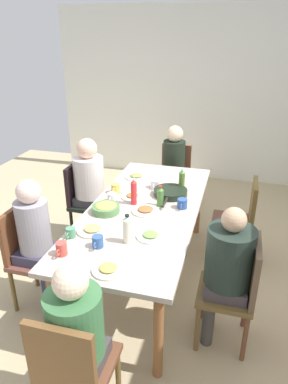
# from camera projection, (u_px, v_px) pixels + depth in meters

# --- Properties ---
(ground_plane) EXTENTS (6.76, 6.76, 0.00)m
(ground_plane) POSITION_uv_depth(u_px,v_px,m) (144.00, 277.00, 3.43)
(ground_plane) COLOR tan
(wall_left) EXTENTS (0.12, 4.31, 2.60)m
(wall_left) POSITION_uv_depth(u_px,v_px,m) (193.00, 96.00, 5.42)
(wall_left) COLOR silver
(wall_left) RESTS_ON ground_plane
(dining_table) EXTENTS (2.21, 0.95, 0.78)m
(dining_table) POSITION_uv_depth(u_px,v_px,m) (144.00, 215.00, 3.14)
(dining_table) COLOR #BDAC9D
(dining_table) RESTS_ON ground_plane
(chair_0) EXTENTS (0.40, 0.40, 0.90)m
(chair_0) POSITION_uv_depth(u_px,v_px,m) (174.00, 176.00, 4.52)
(chair_0) COLOR brown
(chair_0) RESTS_ON ground_plane
(person_0) EXTENTS (0.30, 0.30, 1.18)m
(person_0) POSITION_uv_depth(u_px,v_px,m) (174.00, 164.00, 4.36)
(person_0) COLOR #464148
(person_0) RESTS_ON ground_plane
(chair_1) EXTENTS (0.40, 0.40, 0.90)m
(chair_1) POSITION_uv_depth(u_px,v_px,m) (29.00, 252.00, 2.94)
(chair_1) COLOR brown
(chair_1) RESTS_ON ground_plane
(person_1) EXTENTS (0.30, 0.30, 1.17)m
(person_1) POSITION_uv_depth(u_px,v_px,m) (36.00, 235.00, 2.85)
(person_1) COLOR navy
(person_1) RESTS_ON ground_plane
(chair_2) EXTENTS (0.40, 0.40, 0.90)m
(chair_2) POSITION_uv_depth(u_px,v_px,m) (84.00, 198.00, 3.91)
(chair_2) COLOR black
(chair_2) RESTS_ON ground_plane
(person_2) EXTENTS (0.33, 0.33, 1.20)m
(person_2) POSITION_uv_depth(u_px,v_px,m) (90.00, 181.00, 3.80)
(person_2) COLOR #453738
(person_2) RESTS_ON ground_plane
(chair_3) EXTENTS (0.40, 0.40, 0.90)m
(chair_3) POSITION_uv_depth(u_px,v_px,m) (237.00, 287.00, 2.53)
(chair_3) COLOR brown
(chair_3) RESTS_ON ground_plane
(person_3) EXTENTS (0.34, 0.34, 1.14)m
(person_3) POSITION_uv_depth(u_px,v_px,m) (227.00, 264.00, 2.47)
(person_3) COLOR #43413E
(person_3) RESTS_ON ground_plane
(chair_4) EXTENTS (0.40, 0.40, 0.90)m
(chair_4) POSITION_uv_depth(u_px,v_px,m) (241.00, 217.00, 3.50)
(chair_4) COLOR brown
(chair_4) RESTS_ON ground_plane
(chair_5) EXTENTS (0.40, 0.40, 0.90)m
(chair_5) POSITION_uv_depth(u_px,v_px,m) (72.00, 368.00, 1.92)
(chair_5) COLOR brown
(chair_5) RESTS_ON ground_plane
(person_5) EXTENTS (0.31, 0.31, 1.14)m
(person_5) POSITION_uv_depth(u_px,v_px,m) (77.00, 332.00, 1.93)
(person_5) COLOR #39394C
(person_5) RESTS_ON ground_plane
(plate_0) EXTENTS (0.22, 0.22, 0.04)m
(plate_0) POSITION_uv_depth(u_px,v_px,m) (151.00, 236.00, 2.65)
(plate_0) COLOR white
(plate_0) RESTS_ON dining_table
(plate_1) EXTENTS (0.25, 0.25, 0.04)m
(plate_1) POSITION_uv_depth(u_px,v_px,m) (93.00, 230.00, 2.73)
(plate_1) COLOR silver
(plate_1) RESTS_ON dining_table
(plate_2) EXTENTS (0.21, 0.21, 0.04)m
(plate_2) POSITION_uv_depth(u_px,v_px,m) (132.00, 196.00, 3.29)
(plate_2) COLOR white
(plate_2) RESTS_ON dining_table
(plate_3) EXTENTS (0.24, 0.24, 0.04)m
(plate_3) POSITION_uv_depth(u_px,v_px,m) (136.00, 176.00, 3.75)
(plate_3) COLOR silver
(plate_3) RESTS_ON dining_table
(plate_4) EXTENTS (0.22, 0.22, 0.04)m
(plate_4) POSITION_uv_depth(u_px,v_px,m) (108.00, 269.00, 2.27)
(plate_4) COLOR silver
(plate_4) RESTS_ON dining_table
(plate_5) EXTENTS (0.24, 0.24, 0.04)m
(plate_5) POSITION_uv_depth(u_px,v_px,m) (146.00, 210.00, 3.03)
(plate_5) COLOR #ECE7CA
(plate_5) RESTS_ON dining_table
(bowl_0) EXTENTS (0.24, 0.24, 0.08)m
(bowl_0) POSITION_uv_depth(u_px,v_px,m) (106.00, 208.00, 3.01)
(bowl_0) COLOR #52824D
(bowl_0) RESTS_ON dining_table
(serving_pan) EXTENTS (0.50, 0.32, 0.06)m
(serving_pan) POSITION_uv_depth(u_px,v_px,m) (170.00, 192.00, 3.33)
(serving_pan) COLOR black
(serving_pan) RESTS_ON dining_table
(cup_0) EXTENTS (0.12, 0.09, 0.08)m
(cup_0) POSITION_uv_depth(u_px,v_px,m) (155.00, 184.00, 3.49)
(cup_0) COLOR white
(cup_0) RESTS_ON dining_table
(cup_1) EXTENTS (0.12, 0.09, 0.08)m
(cup_1) POSITION_uv_depth(u_px,v_px,m) (112.00, 197.00, 3.20)
(cup_1) COLOR white
(cup_1) RESTS_ON dining_table
(cup_2) EXTENTS (0.11, 0.08, 0.10)m
(cup_2) POSITION_uv_depth(u_px,v_px,m) (61.00, 249.00, 2.42)
(cup_2) COLOR #CB4940
(cup_2) RESTS_ON dining_table
(cup_3) EXTENTS (0.12, 0.08, 0.09)m
(cup_3) POSITION_uv_depth(u_px,v_px,m) (98.00, 242.00, 2.52)
(cup_3) COLOR #335896
(cup_3) RESTS_ON dining_table
(cup_4) EXTENTS (0.13, 0.09, 0.09)m
(cup_4) POSITION_uv_depth(u_px,v_px,m) (182.00, 204.00, 3.08)
(cup_4) COLOR #2C5094
(cup_4) RESTS_ON dining_table
(cup_5) EXTENTS (0.12, 0.09, 0.09)m
(cup_5) POSITION_uv_depth(u_px,v_px,m) (115.00, 188.00, 3.37)
(cup_5) COLOR #E8C354
(cup_5) RESTS_ON dining_table
(cup_6) EXTENTS (0.11, 0.07, 0.08)m
(cup_6) POSITION_uv_depth(u_px,v_px,m) (71.00, 233.00, 2.64)
(cup_6) COLOR #4E8A68
(cup_6) RESTS_ON dining_table
(bottle_0) EXTENTS (0.07, 0.07, 0.23)m
(bottle_0) POSITION_uv_depth(u_px,v_px,m) (127.00, 229.00, 2.55)
(bottle_0) COLOR beige
(bottle_0) RESTS_ON dining_table
(bottle_1) EXTENTS (0.06, 0.06, 0.19)m
(bottle_1) POSITION_uv_depth(u_px,v_px,m) (160.00, 197.00, 3.10)
(bottle_1) COLOR #427635
(bottle_1) RESTS_ON dining_table
(bottle_2) EXTENTS (0.06, 0.06, 0.24)m
(bottle_2) POSITION_uv_depth(u_px,v_px,m) (182.00, 181.00, 3.39)
(bottle_2) COLOR #547732
(bottle_2) RESTS_ON dining_table
(bottle_3) EXTENTS (0.05, 0.05, 0.25)m
(bottle_3) POSITION_uv_depth(u_px,v_px,m) (134.00, 192.00, 3.12)
(bottle_3) COLOR red
(bottle_3) RESTS_ON dining_table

